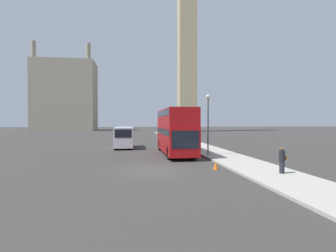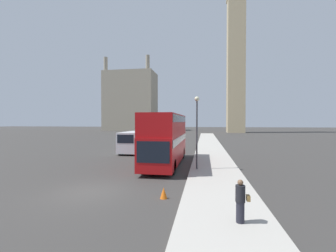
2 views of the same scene
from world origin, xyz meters
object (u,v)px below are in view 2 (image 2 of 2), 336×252
(white_van, at_px, (133,142))
(street_lamp, at_px, (197,121))
(red_double_decker_bus, at_px, (166,137))
(pedestrian, at_px, (241,201))
(clock_tower, at_px, (236,33))

(white_van, distance_m, street_lamp, 12.09)
(red_double_decker_bus, distance_m, pedestrian, 12.14)
(white_van, distance_m, pedestrian, 20.34)
(red_double_decker_bus, height_order, street_lamp, street_lamp)
(red_double_decker_bus, xyz_separation_m, pedestrian, (4.61, -11.13, -1.54))
(pedestrian, relative_size, street_lamp, 0.28)
(clock_tower, bearing_deg, red_double_decker_bus, -102.85)
(white_van, relative_size, street_lamp, 1.02)
(red_double_decker_bus, xyz_separation_m, white_van, (-5.21, 6.68, -1.09))
(red_double_decker_bus, bearing_deg, pedestrian, -67.48)
(red_double_decker_bus, distance_m, white_van, 8.54)
(red_double_decker_bus, xyz_separation_m, street_lamp, (2.75, -2.09, 1.36))
(white_van, bearing_deg, pedestrian, -61.11)
(red_double_decker_bus, height_order, pedestrian, red_double_decker_bus)
(clock_tower, xyz_separation_m, red_double_decker_bus, (-14.01, -61.38, -32.06))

